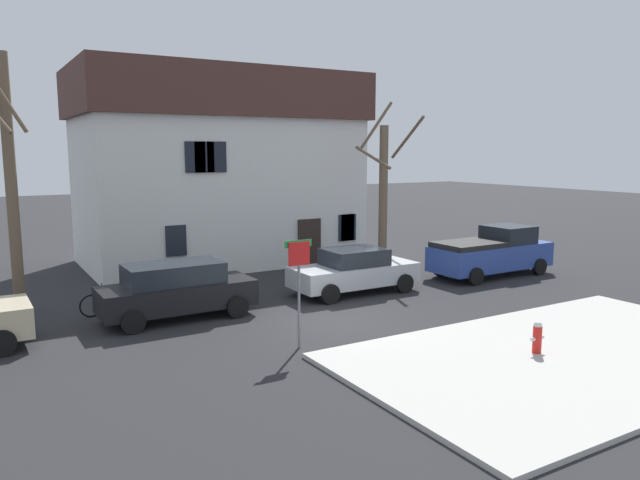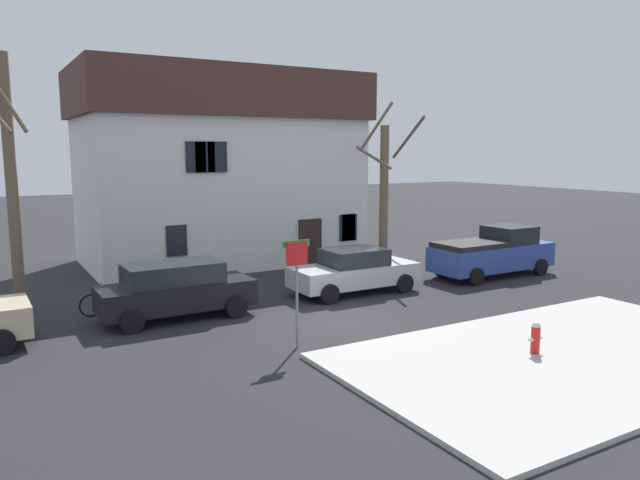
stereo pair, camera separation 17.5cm
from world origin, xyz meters
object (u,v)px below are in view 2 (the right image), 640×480
Objects in this scene: car_black_wagon at (176,289)px; street_sign_pole at (297,273)px; fire_hydrant at (536,337)px; pickup_truck_blue at (493,252)px; tree_bare_near at (8,174)px; tree_bare_mid at (384,192)px; building_main at (220,167)px; car_silver_sedan at (354,271)px; bicycle_leaning at (108,303)px.

car_black_wagon is 4.81m from street_sign_pole.
pickup_truck_blue is at bearing 49.84° from fire_hydrant.
tree_bare_near is 1.14× the size of tree_bare_mid.
building_main is at bearing 130.76° from tree_bare_mid.
street_sign_pole is at bearing 142.53° from fire_hydrant.
tree_bare_near is 13.87m from tree_bare_mid.
car_silver_sedan is 8.31m from bicycle_leaning.
tree_bare_mid is at bearing 137.05° from pickup_truck_blue.
car_silver_sedan is at bearing 90.76° from fire_hydrant.
street_sign_pole is (-11.08, -3.97, 1.01)m from pickup_truck_blue.
street_sign_pole is (1.87, -4.30, 1.08)m from car_black_wagon.
pickup_truck_blue is (12.96, -0.33, 0.07)m from car_black_wagon.
car_black_wagon reaches higher than car_silver_sedan.
car_silver_sedan is at bearing 43.30° from street_sign_pole.
tree_bare_near is 2.88× the size of street_sign_pole.
street_sign_pole is 1.61× the size of bicycle_leaning.
tree_bare_near is at bearing 169.01° from pickup_truck_blue.
fire_hydrant is (-6.39, -7.57, -0.43)m from pickup_truck_blue.
building_main is 7.72m from tree_bare_mid.
bicycle_leaning is (-8.27, 9.40, -0.16)m from fire_hydrant.
bicycle_leaning is at bearing 138.52° from car_black_wagon.
tree_bare_near reaches higher than street_sign_pole.
building_main is 4.35× the size of street_sign_pole.
car_silver_sedan is 1.64× the size of street_sign_pole.
building_main is 1.73× the size of tree_bare_mid.
tree_bare_near is at bearing 134.48° from fire_hydrant.
car_silver_sedan is 5.80× the size of fire_hydrant.
building_main is at bearing 47.48° from bicycle_leaning.
fire_hydrant is at bearing -48.66° from bicycle_leaning.
tree_bare_near is 1.76× the size of car_black_wagon.
street_sign_pole is 7.00m from bicycle_leaning.
car_silver_sedan reaches higher than bicycle_leaning.
car_silver_sedan is (6.46, 0.03, -0.09)m from car_black_wagon.
street_sign_pole reaches higher than fire_hydrant.
pickup_truck_blue is (6.49, -0.36, 0.15)m from car_silver_sedan.
building_main is 12.54m from pickup_truck_blue.
building_main reaches higher than tree_bare_mid.
building_main is 2.28× the size of pickup_truck_blue.
tree_bare_mid is 10.37m from car_black_wagon.
car_black_wagon is (-9.71, -2.70, -2.45)m from tree_bare_mid.
pickup_truck_blue is at bearing -46.93° from building_main.
tree_bare_near is (-8.83, -5.51, 0.03)m from building_main.
car_black_wagon is 1.64× the size of street_sign_pole.
bicycle_leaning is at bearing -174.04° from tree_bare_mid.
pickup_truck_blue reaches higher than fire_hydrant.
bicycle_leaning is (-3.58, 5.80, -1.60)m from street_sign_pole.
bicycle_leaning is at bearing 169.76° from car_silver_sedan.
pickup_truck_blue is (3.25, -3.02, -2.39)m from tree_bare_mid.
tree_bare_mid reaches higher than street_sign_pole.
tree_bare_mid is 1.54× the size of car_black_wagon.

